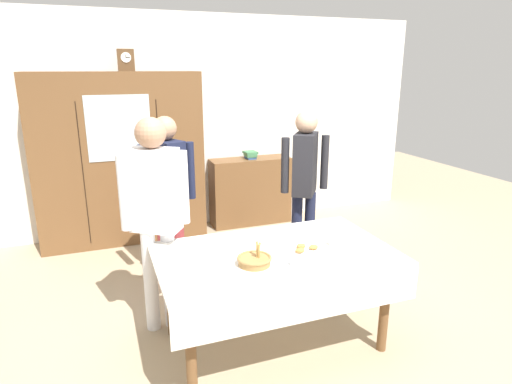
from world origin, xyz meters
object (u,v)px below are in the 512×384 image
at_px(tea_cup_far_right, 201,279).
at_px(spoon_front_edge, 234,278).
at_px(bookshelf_low, 250,191).
at_px(book_stack, 250,155).
at_px(spoon_center, 178,257).
at_px(dining_table, 277,266).
at_px(person_near_right_end, 155,205).
at_px(person_beside_shelf, 168,185).
at_px(tea_cup_mid_left, 296,262).
at_px(mantel_clock, 126,60).
at_px(wall_cabinet, 121,160).
at_px(bread_basket, 254,260).
at_px(pastry_plate, 306,251).
at_px(person_by_cabinet, 305,175).
at_px(tea_cup_near_right, 334,243).

bearing_deg(tea_cup_far_right, spoon_front_edge, -2.44).
height_order(bookshelf_low, book_stack, book_stack).
bearing_deg(spoon_center, book_stack, 59.92).
xyz_separation_m(dining_table, person_near_right_end, (-0.77, 0.55, 0.39)).
relative_size(spoon_front_edge, person_beside_shelf, 0.07).
height_order(tea_cup_mid_left, spoon_front_edge, tea_cup_mid_left).
height_order(mantel_clock, spoon_center, mantel_clock).
bearing_deg(tea_cup_mid_left, bookshelf_low, 76.40).
bearing_deg(tea_cup_far_right, tea_cup_mid_left, 0.68).
bearing_deg(wall_cabinet, bookshelf_low, 1.77).
bearing_deg(spoon_front_edge, person_beside_shelf, 95.55).
height_order(dining_table, wall_cabinet, wall_cabinet).
height_order(tea_cup_far_right, spoon_front_edge, tea_cup_far_right).
bearing_deg(bookshelf_low, dining_table, -105.63).
bearing_deg(bread_basket, bookshelf_low, 70.90).
height_order(dining_table, bookshelf_low, bookshelf_low).
xyz_separation_m(pastry_plate, person_by_cabinet, (0.58, 1.20, 0.24)).
bearing_deg(person_by_cabinet, mantel_clock, 137.05).
height_order(spoon_center, person_near_right_end, person_near_right_end).
xyz_separation_m(tea_cup_mid_left, person_by_cabinet, (0.75, 1.38, 0.23)).
distance_m(bread_basket, spoon_center, 0.56).
xyz_separation_m(pastry_plate, spoon_front_edge, (-0.62, -0.20, -0.01)).
distance_m(pastry_plate, person_by_cabinet, 1.35).
height_order(wall_cabinet, spoon_front_edge, wall_cabinet).
xyz_separation_m(tea_cup_mid_left, person_near_right_end, (-0.82, 0.78, 0.27)).
bearing_deg(book_stack, spoon_front_edge, -111.64).
relative_size(bread_basket, person_beside_shelf, 0.15).
bearing_deg(mantel_clock, person_by_cabinet, -42.95).
relative_size(tea_cup_near_right, spoon_center, 1.09).
xyz_separation_m(bookshelf_low, person_by_cabinet, (0.05, -1.49, 0.56)).
height_order(tea_cup_near_right, bread_basket, bread_basket).
bearing_deg(book_stack, tea_cup_far_right, -115.24).
bearing_deg(dining_table, spoon_center, 164.21).
xyz_separation_m(tea_cup_mid_left, tea_cup_near_right, (0.42, 0.22, -0.00)).
bearing_deg(dining_table, book_stack, 74.37).
distance_m(tea_cup_near_right, person_by_cabinet, 1.23).
distance_m(wall_cabinet, person_beside_shelf, 1.32).
bearing_deg(spoon_center, tea_cup_far_right, -81.83).
xyz_separation_m(wall_cabinet, tea_cup_near_right, (1.36, -2.60, -0.23)).
distance_m(person_by_cabinet, person_near_right_end, 1.68).
bearing_deg(tea_cup_near_right, bookshelf_low, 84.02).
distance_m(tea_cup_far_right, person_near_right_end, 0.84).
relative_size(dining_table, mantel_clock, 7.18).
bearing_deg(person_beside_shelf, spoon_center, -96.19).
relative_size(bookshelf_low, bread_basket, 4.46).
bearing_deg(wall_cabinet, book_stack, 1.77).
xyz_separation_m(tea_cup_far_right, person_beside_shelf, (0.06, 1.55, 0.21)).
height_order(tea_cup_mid_left, person_by_cabinet, person_by_cabinet).
xyz_separation_m(dining_table, spoon_center, (-0.68, 0.19, 0.10)).
height_order(dining_table, spoon_front_edge, spoon_front_edge).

